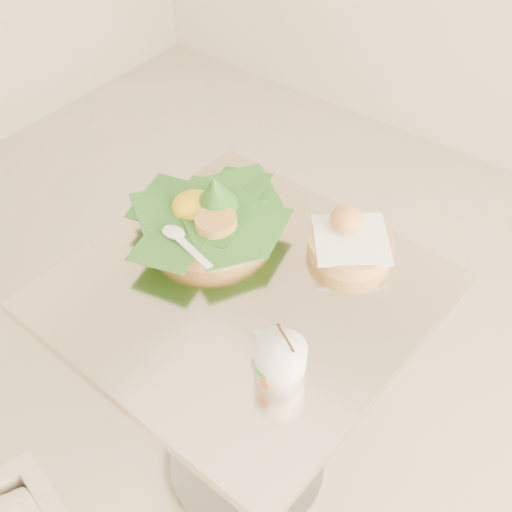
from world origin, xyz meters
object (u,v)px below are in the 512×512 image
Objects in this scene: cafe_table at (245,353)px; bread_basket at (350,241)px; coffee_mug at (279,360)px; rice_basket at (209,214)px.

bread_basket is at bearing 63.61° from cafe_table.
cafe_table is at bearing 144.33° from coffee_mug.
rice_basket is 0.31m from bread_basket.
cafe_table is 0.33m from rice_basket.
coffee_mug is at bearing -32.54° from rice_basket.
bread_basket is 0.37m from coffee_mug.
rice_basket is 2.12× the size of coffee_mug.
rice_basket is at bearing 151.03° from cafe_table.
cafe_table is 2.19× the size of rice_basket.
cafe_table is at bearing -116.39° from bread_basket.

